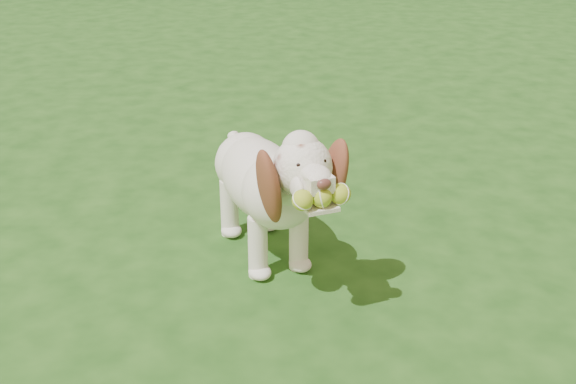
{
  "coord_description": "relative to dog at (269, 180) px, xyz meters",
  "views": [
    {
      "loc": [
        -0.28,
        -2.74,
        1.67
      ],
      "look_at": [
        -0.34,
        -0.07,
        0.44
      ],
      "focal_mm": 45.0,
      "sensor_mm": 36.0,
      "label": 1
    }
  ],
  "objects": [
    {
      "name": "ground",
      "position": [
        0.43,
        -0.15,
        -0.4
      ],
      "size": [
        80.0,
        80.0,
        0.0
      ],
      "primitive_type": "plane",
      "color": "#194112",
      "rests_on": "ground"
    },
    {
      "name": "dog",
      "position": [
        0.0,
        0.0,
        0.0
      ],
      "size": [
        0.68,
        1.11,
        0.75
      ],
      "rotation": [
        0.0,
        0.0,
        0.4
      ],
      "color": "white",
      "rests_on": "ground"
    }
  ]
}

